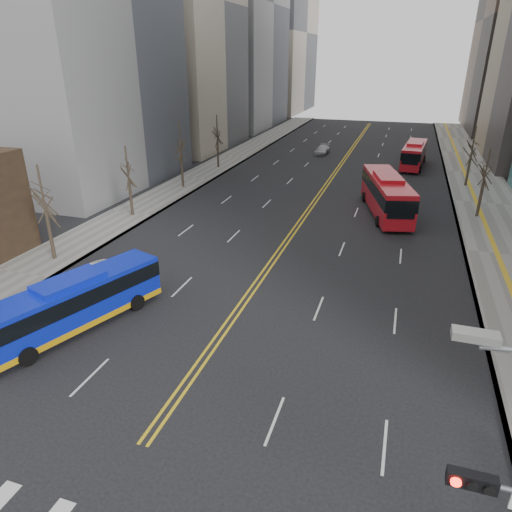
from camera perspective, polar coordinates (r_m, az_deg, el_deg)
sidewalk_right at (r=54.33m, az=26.87°, el=5.88°), size 7.00×130.00×0.15m
sidewalk_left at (r=59.18m, az=-7.79°, el=9.53°), size 5.00×130.00×0.15m
centerline at (r=63.88m, az=9.96°, el=10.38°), size 0.55×100.00×0.01m
street_trees at (r=45.13m, az=-2.95°, el=11.53°), size 35.20×47.20×7.60m
blue_bus at (r=27.79m, az=-21.93°, el=-5.43°), size 5.78×10.96×3.18m
red_bus_near at (r=46.80m, az=16.01°, el=7.65°), size 5.89×12.61×3.87m
red_bus_far at (r=69.00m, az=19.17°, el=12.07°), size 3.48×11.08×3.46m
car_white at (r=32.57m, az=-19.27°, el=-2.45°), size 3.13×4.89×1.52m
car_dark_mid at (r=52.49m, az=16.46°, el=7.55°), size 2.75×3.86×1.22m
car_silver at (r=75.30m, az=8.28°, el=13.00°), size 1.96×4.57×1.31m
car_dark_far at (r=72.67m, az=18.74°, el=11.64°), size 2.97×5.11×1.34m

